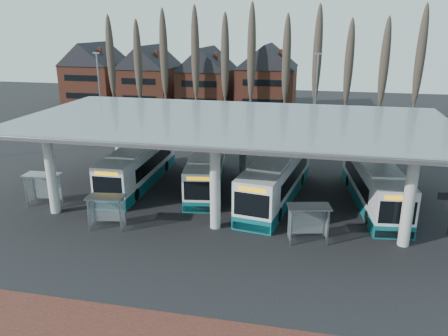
% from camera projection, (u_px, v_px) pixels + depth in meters
% --- Properties ---
extents(ground, '(140.00, 140.00, 0.00)m').
position_uv_depth(ground, '(206.00, 244.00, 27.24)').
color(ground, black).
rests_on(ground, ground).
extents(station_canopy, '(32.00, 16.00, 6.34)m').
position_uv_depth(station_canopy, '(231.00, 127.00, 32.90)').
color(station_canopy, beige).
rests_on(station_canopy, ground).
extents(poplar_row, '(45.10, 1.10, 14.50)m').
position_uv_depth(poplar_row, '(270.00, 60.00, 55.17)').
color(poplar_row, '#473D33').
rests_on(poplar_row, ground).
extents(townhouse_row, '(36.80, 10.30, 12.25)m').
position_uv_depth(townhouse_row, '(178.00, 72.00, 69.40)').
color(townhouse_row, brown).
rests_on(townhouse_row, ground).
extents(lamp_post_a, '(0.80, 0.16, 10.17)m').
position_uv_depth(lamp_post_a, '(100.00, 96.00, 49.60)').
color(lamp_post_a, slate).
rests_on(lamp_post_a, ground).
extents(lamp_post_b, '(0.80, 0.16, 10.17)m').
position_uv_depth(lamp_post_b, '(315.00, 98.00, 48.55)').
color(lamp_post_b, slate).
rests_on(lamp_post_b, ground).
extents(bus_0, '(2.84, 12.24, 3.39)m').
position_uv_depth(bus_0, '(139.00, 165.00, 37.45)').
color(bus_0, white).
rests_on(bus_0, ground).
extents(bus_1, '(4.06, 11.51, 3.13)m').
position_uv_depth(bus_1, '(206.00, 169.00, 36.68)').
color(bus_1, white).
rests_on(bus_1, ground).
extents(bus_2, '(4.72, 13.07, 3.56)m').
position_uv_depth(bus_2, '(277.00, 178.00, 33.98)').
color(bus_2, white).
rests_on(bus_2, ground).
extents(bus_3, '(4.03, 12.37, 3.37)m').
position_uv_depth(bus_3, '(374.00, 183.00, 33.14)').
color(bus_3, white).
rests_on(bus_3, ground).
extents(shelter_0, '(2.72, 1.49, 2.45)m').
position_uv_depth(shelter_0, '(44.00, 182.00, 32.84)').
color(shelter_0, gray).
rests_on(shelter_0, ground).
extents(shelter_1, '(2.63, 1.57, 2.30)m').
position_uv_depth(shelter_1, '(107.00, 204.00, 29.03)').
color(shelter_1, gray).
rests_on(shelter_1, ground).
extents(shelter_2, '(2.85, 1.86, 2.44)m').
position_uv_depth(shelter_2, '(308.00, 215.00, 27.17)').
color(shelter_2, gray).
rests_on(shelter_2, ground).
extents(barrier, '(2.35, 0.72, 1.18)m').
position_uv_depth(barrier, '(249.00, 216.00, 29.14)').
color(barrier, black).
rests_on(barrier, ground).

